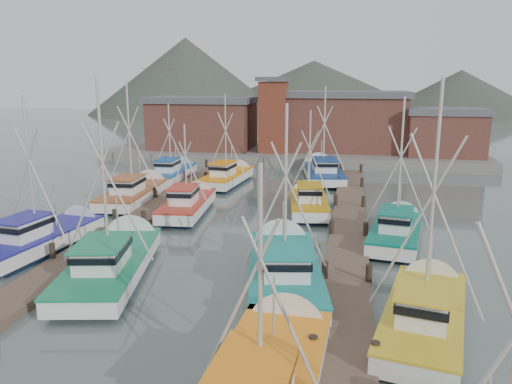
% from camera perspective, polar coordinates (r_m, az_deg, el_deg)
% --- Properties ---
extents(ground, '(260.00, 260.00, 0.00)m').
position_cam_1_polar(ground, '(26.73, -4.99, -7.99)').
color(ground, '#4E5E5B').
rests_on(ground, ground).
extents(dock_left, '(2.30, 46.00, 1.50)m').
position_cam_1_polar(dock_left, '(32.68, -14.95, -4.11)').
color(dock_left, '#4D3A2F').
rests_on(dock_left, ground).
extents(dock_right, '(2.30, 46.00, 1.50)m').
position_cam_1_polar(dock_right, '(29.54, 10.46, -5.69)').
color(dock_right, '#4D3A2F').
rests_on(dock_right, ground).
extents(quay, '(44.00, 16.00, 1.20)m').
position_cam_1_polar(quay, '(62.05, 4.36, 4.50)').
color(quay, gray).
rests_on(quay, ground).
extents(shed_left, '(12.72, 8.48, 6.20)m').
position_cam_1_polar(shed_left, '(61.91, -6.07, 7.93)').
color(shed_left, brown).
rests_on(shed_left, quay).
extents(shed_center, '(14.84, 9.54, 6.90)m').
position_cam_1_polar(shed_center, '(61.21, 10.07, 8.08)').
color(shed_center, brown).
rests_on(shed_center, quay).
extents(shed_right, '(8.48, 6.36, 5.20)m').
position_cam_1_polar(shed_right, '(59.14, 20.76, 6.47)').
color(shed_right, brown).
rests_on(shed_right, quay).
extents(lookout_tower, '(3.60, 3.60, 8.50)m').
position_cam_1_polar(lookout_tower, '(57.85, 1.99, 8.87)').
color(lookout_tower, brown).
rests_on(lookout_tower, quay).
extents(distant_hills, '(175.00, 140.00, 42.00)m').
position_cam_1_polar(distant_hills, '(148.23, 3.28, 9.05)').
color(distant_hills, '#465043').
rests_on(distant_hills, ground).
extents(boat_1, '(3.55, 9.96, 8.26)m').
position_cam_1_polar(boat_1, '(15.84, 1.15, -20.83)').
color(boat_1, black).
rests_on(boat_1, ground).
extents(boat_4, '(5.10, 10.60, 10.48)m').
position_cam_1_polar(boat_4, '(25.79, -15.93, -7.61)').
color(boat_4, black).
rests_on(boat_4, ground).
extents(boat_5, '(4.87, 10.53, 9.38)m').
position_cam_1_polar(boat_5, '(24.15, 3.20, -8.54)').
color(boat_5, black).
rests_on(boat_5, ground).
extents(boat_6, '(3.83, 9.16, 9.41)m').
position_cam_1_polar(boat_6, '(30.87, -22.89, -4.77)').
color(boat_6, black).
rests_on(boat_6, ground).
extents(boat_7, '(4.41, 9.09, 10.26)m').
position_cam_1_polar(boat_7, '(20.79, 18.76, -12.87)').
color(boat_7, black).
rests_on(boat_7, ground).
extents(boat_8, '(3.31, 8.70, 7.15)m').
position_cam_1_polar(boat_8, '(36.33, -7.66, -1.34)').
color(boat_8, black).
rests_on(boat_8, ground).
extents(boat_9, '(3.61, 8.51, 8.02)m').
position_cam_1_polar(boat_9, '(36.79, 5.97, -1.11)').
color(boat_9, black).
rests_on(boat_9, ground).
extents(boat_10, '(4.19, 9.77, 10.22)m').
position_cam_1_polar(boat_10, '(40.67, -13.55, -0.05)').
color(boat_10, black).
rests_on(boat_10, ground).
extents(boat_11, '(3.94, 8.79, 9.25)m').
position_cam_1_polar(boat_11, '(30.97, 15.82, -4.18)').
color(boat_11, black).
rests_on(boat_11, ground).
extents(boat_12, '(3.57, 8.96, 8.92)m').
position_cam_1_polar(boat_12, '(46.17, -3.15, 1.78)').
color(boat_12, black).
rests_on(boat_12, ground).
extents(boat_13, '(4.87, 10.71, 9.82)m').
position_cam_1_polar(boat_13, '(48.81, 7.56, 2.28)').
color(boat_13, black).
rests_on(boat_13, ground).
extents(boat_14, '(3.35, 8.80, 8.02)m').
position_cam_1_polar(boat_14, '(48.56, -9.44, 2.16)').
color(boat_14, black).
rests_on(boat_14, ground).
extents(gull_near, '(1.55, 0.65, 0.24)m').
position_cam_1_polar(gull_near, '(22.44, -11.01, 13.48)').
color(gull_near, gray).
rests_on(gull_near, ground).
extents(gull_far, '(1.55, 0.66, 0.24)m').
position_cam_1_polar(gull_far, '(29.80, 0.13, 11.17)').
color(gull_far, gray).
rests_on(gull_far, ground).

